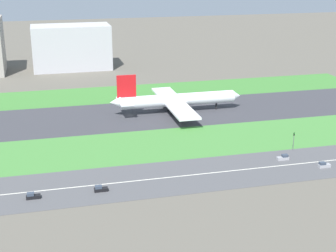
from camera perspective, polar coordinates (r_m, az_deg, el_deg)
ground_plane at (r=239.53m, az=-4.33°, el=1.17°), size 800.00×800.00×0.00m
runway at (r=239.51m, az=-4.33°, el=1.18°), size 280.00×46.00×0.10m
grass_median_north at (r=278.44m, az=-5.80°, el=3.63°), size 280.00×36.00×0.10m
grass_median_south at (r=201.40m, az=-2.30°, el=-2.21°), size 280.00×36.00×0.10m
highway at (r=172.59m, az=-0.09°, el=-5.88°), size 280.00×28.00×0.10m
highway_centerline at (r=172.56m, az=-0.09°, el=-5.86°), size 266.00×0.50×0.01m
airliner at (r=242.22m, az=0.77°, el=2.96°), size 65.00×56.00×19.70m
car_1 at (r=163.59m, az=-15.10°, el=-7.68°), size 4.40×1.80×2.00m
car_4 at (r=188.84m, az=17.23°, el=-4.25°), size 4.40×1.80×2.00m
car_5 at (r=191.77m, az=12.93°, el=-3.51°), size 4.40×1.80×2.00m
car_0 at (r=164.11m, az=-7.68°, el=-7.07°), size 4.40×1.80×2.00m
traffic_light at (r=200.77m, az=14.05°, el=-1.55°), size 0.36×0.50×7.20m
hangar_building at (r=344.68m, az=-10.87°, el=8.76°), size 50.98×25.38×29.13m
fuel_tank_west at (r=390.28m, az=-11.60°, el=8.58°), size 25.36×25.36×12.32m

